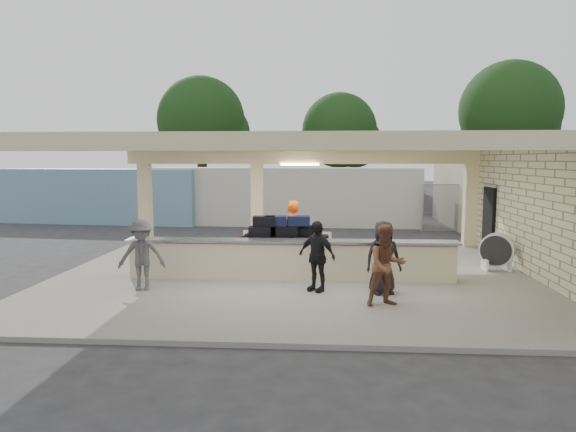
# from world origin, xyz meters

# --- Properties ---
(ground) EXTENTS (120.00, 120.00, 0.00)m
(ground) POSITION_xyz_m (0.00, 0.00, 0.00)
(ground) COLOR #272729
(ground) RESTS_ON ground
(pavilion) EXTENTS (12.01, 10.00, 3.55)m
(pavilion) POSITION_xyz_m (0.21, 0.66, 1.35)
(pavilion) COLOR slate
(pavilion) RESTS_ON ground
(baggage_counter) EXTENTS (8.20, 0.58, 0.98)m
(baggage_counter) POSITION_xyz_m (0.00, -0.50, 0.59)
(baggage_counter) COLOR beige
(baggage_counter) RESTS_ON pavilion
(luggage_cart) EXTENTS (2.60, 1.71, 1.46)m
(luggage_cart) POSITION_xyz_m (-0.30, 0.53, 0.92)
(luggage_cart) COLOR silver
(luggage_cart) RESTS_ON pavilion
(drum_fan) EXTENTS (0.94, 0.69, 1.00)m
(drum_fan) POSITION_xyz_m (5.45, 0.89, 0.63)
(drum_fan) COLOR silver
(drum_fan) RESTS_ON pavilion
(baggage_handler) EXTENTS (0.60, 0.76, 1.85)m
(baggage_handler) POSITION_xyz_m (-0.06, 0.81, 1.03)
(baggage_handler) COLOR #FF5C0D
(baggage_handler) RESTS_ON pavilion
(passenger_a) EXTENTS (0.87, 0.56, 1.66)m
(passenger_a) POSITION_xyz_m (2.09, -2.68, 0.93)
(passenger_a) COLOR brown
(passenger_a) RESTS_ON pavilion
(passenger_b) EXTENTS (0.97, 0.80, 1.60)m
(passenger_b) POSITION_xyz_m (0.66, -1.63, 0.90)
(passenger_b) COLOR black
(passenger_b) RESTS_ON pavilion
(passenger_c) EXTENTS (1.09, 0.56, 1.61)m
(passenger_c) POSITION_xyz_m (-3.30, -1.81, 0.91)
(passenger_c) COLOR #4D4C51
(passenger_c) RESTS_ON pavilion
(passenger_d) EXTENTS (0.84, 0.49, 1.62)m
(passenger_d) POSITION_xyz_m (2.13, -1.73, 0.91)
(passenger_d) COLOR black
(passenger_d) RESTS_ON pavilion
(car_white_a) EXTENTS (5.70, 3.66, 1.50)m
(car_white_a) POSITION_xyz_m (9.28, 13.14, 0.75)
(car_white_a) COLOR white
(car_white_a) RESTS_ON ground
(car_white_b) EXTENTS (4.89, 3.07, 1.45)m
(car_white_b) POSITION_xyz_m (12.89, 14.36, 0.72)
(car_white_b) COLOR white
(car_white_b) RESTS_ON ground
(car_dark) EXTENTS (4.15, 1.55, 1.37)m
(car_dark) POSITION_xyz_m (5.91, 15.97, 0.69)
(car_dark) COLOR black
(car_dark) RESTS_ON ground
(container_white) EXTENTS (12.37, 2.93, 2.66)m
(container_white) POSITION_xyz_m (-0.91, 11.05, 1.33)
(container_white) COLOR #BABBB6
(container_white) RESTS_ON ground
(container_blue) EXTENTS (10.16, 3.32, 2.60)m
(container_blue) POSITION_xyz_m (-9.94, 11.26, 1.30)
(container_blue) COLOR #6B8FAC
(container_blue) RESTS_ON ground
(fence) EXTENTS (12.06, 0.06, 2.03)m
(fence) POSITION_xyz_m (11.00, 9.00, 1.05)
(fence) COLOR gray
(fence) RESTS_ON ground
(tree_left) EXTENTS (6.60, 6.30, 9.00)m
(tree_left) POSITION_xyz_m (-7.68, 24.16, 5.59)
(tree_left) COLOR #382619
(tree_left) RESTS_ON ground
(tree_mid) EXTENTS (6.00, 5.60, 8.00)m
(tree_mid) POSITION_xyz_m (2.32, 26.16, 4.96)
(tree_mid) COLOR #382619
(tree_mid) RESTS_ON ground
(tree_right) EXTENTS (7.20, 7.00, 10.00)m
(tree_right) POSITION_xyz_m (14.32, 25.16, 6.21)
(tree_right) COLOR #382619
(tree_right) RESTS_ON ground
(adjacent_building) EXTENTS (6.00, 8.00, 3.20)m
(adjacent_building) POSITION_xyz_m (9.50, 10.00, 1.60)
(adjacent_building) COLOR #AFAA8B
(adjacent_building) RESTS_ON ground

